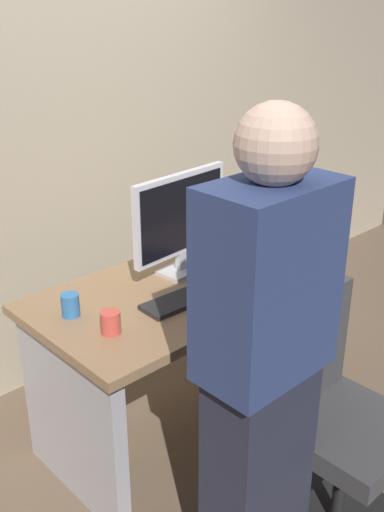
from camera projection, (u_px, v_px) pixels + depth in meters
ground_plane at (185, 424)px, 2.82m from camera, size 9.00×9.00×0.00m
wall_back at (61, 85)px, 2.80m from camera, size 6.40×0.10×3.00m
desk at (184, 333)px, 2.62m from camera, size 1.32×0.73×0.75m
office_chair at (333, 429)px, 2.14m from camera, size 0.52×0.52×0.94m
person_at_desk at (263, 372)px, 1.76m from camera, size 0.40×0.24×1.64m
monitor at (181, 218)px, 2.54m from camera, size 0.54×0.16×0.46m
keyboard at (190, 297)px, 2.40m from camera, size 0.43×0.15×0.02m
mouse at (237, 274)px, 2.58m from camera, size 0.06×0.10×0.03m
cup_near_keyboard at (111, 322)px, 2.14m from camera, size 0.07×0.07×0.09m
cup_by_monitor at (70, 305)px, 2.25m from camera, size 0.07×0.07×0.09m
book_stack at (231, 245)px, 2.83m from camera, size 0.23×0.18×0.09m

